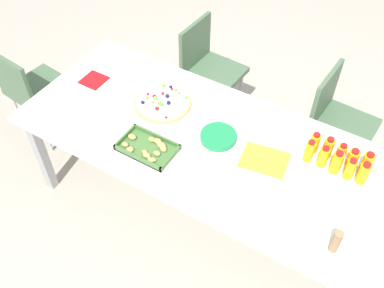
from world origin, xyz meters
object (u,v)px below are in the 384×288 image
(juice_bottle_0, at_px, (367,163))
(juice_bottle_1, at_px, (352,159))
(juice_bottle_2, at_px, (341,154))
(fruit_pizza, at_px, (163,103))
(plate_stack, at_px, (218,137))
(juice_bottle_8, at_px, (323,157))
(napkin_stack, at_px, (94,80))
(juice_bottle_9, at_px, (309,151))
(juice_bottle_3, at_px, (328,148))
(juice_bottle_4, at_px, (315,143))
(chair_near_left, at_px, (336,117))
(party_table, at_px, (217,150))
(juice_bottle_6, at_px, (350,169))
(juice_bottle_5, at_px, (363,173))
(paper_folder, at_px, (264,160))
(chair_end, at_px, (31,88))
(juice_bottle_7, at_px, (337,162))
(chair_near_right, at_px, (207,65))
(cardboard_tube, at_px, (336,241))
(snack_tray, at_px, (148,148))

(juice_bottle_0, xyz_separation_m, juice_bottle_1, (0.08, 0.00, -0.01))
(juice_bottle_2, bearing_deg, fruit_pizza, 6.30)
(juice_bottle_1, height_order, plate_stack, juice_bottle_1)
(juice_bottle_8, xyz_separation_m, plate_stack, (0.58, 0.12, -0.05))
(napkin_stack, bearing_deg, juice_bottle_9, -176.63)
(juice_bottle_3, distance_m, juice_bottle_8, 0.08)
(juice_bottle_9, bearing_deg, juice_bottle_4, -91.41)
(chair_near_left, bearing_deg, plate_stack, -29.07)
(juice_bottle_0, xyz_separation_m, fruit_pizza, (1.24, 0.12, -0.06))
(party_table, xyz_separation_m, juice_bottle_6, (-0.72, -0.15, 0.12))
(juice_bottle_2, distance_m, juice_bottle_5, 0.16)
(juice_bottle_8, xyz_separation_m, paper_folder, (0.28, 0.13, -0.06))
(chair_end, distance_m, paper_folder, 1.83)
(juice_bottle_0, relative_size, juice_bottle_7, 0.97)
(chair_end, height_order, juice_bottle_0, juice_bottle_0)
(chair_near_left, bearing_deg, juice_bottle_2, 18.21)
(fruit_pizza, relative_size, napkin_stack, 2.39)
(plate_stack, bearing_deg, chair_near_right, -56.68)
(juice_bottle_8, bearing_deg, paper_folder, 25.70)
(juice_bottle_6, height_order, juice_bottle_8, juice_bottle_8)
(chair_near_left, distance_m, juice_bottle_9, 0.73)
(juice_bottle_2, xyz_separation_m, juice_bottle_9, (0.15, 0.08, 0.01))
(chair_near_left, xyz_separation_m, juice_bottle_3, (-0.08, 0.58, 0.29))
(juice_bottle_3, height_order, juice_bottle_9, juice_bottle_9)
(napkin_stack, bearing_deg, party_table, 176.03)
(cardboard_tube, bearing_deg, juice_bottle_4, -60.63)
(juice_bottle_0, xyz_separation_m, plate_stack, (0.80, 0.20, -0.05))
(juice_bottle_0, bearing_deg, party_table, 16.69)
(juice_bottle_7, bearing_deg, juice_bottle_9, 0.04)
(chair_near_right, height_order, juice_bottle_0, juice_bottle_0)
(snack_tray, bearing_deg, napkin_stack, -25.46)
(juice_bottle_4, relative_size, juice_bottle_6, 0.98)
(chair_near_left, distance_m, napkin_stack, 1.66)
(juice_bottle_0, xyz_separation_m, snack_tray, (1.10, 0.48, -0.05))
(juice_bottle_0, relative_size, juice_bottle_6, 1.03)
(juice_bottle_2, height_order, cardboard_tube, cardboard_tube)
(juice_bottle_2, bearing_deg, juice_bottle_6, 132.01)
(juice_bottle_2, xyz_separation_m, plate_stack, (0.65, 0.20, -0.04))
(juice_bottle_1, bearing_deg, juice_bottle_9, 18.94)
(chair_end, relative_size, snack_tray, 2.53)
(juice_bottle_0, relative_size, juice_bottle_8, 1.03)
(party_table, distance_m, juice_bottle_3, 0.62)
(juice_bottle_5, bearing_deg, chair_end, 5.03)
(chair_near_right, bearing_deg, snack_tray, 15.82)
(chair_near_left, height_order, cardboard_tube, cardboard_tube)
(juice_bottle_3, relative_size, juice_bottle_4, 1.01)
(party_table, xyz_separation_m, juice_bottle_2, (-0.64, -0.24, 0.12))
(juice_bottle_6, bearing_deg, juice_bottle_2, -47.99)
(chair_near_right, height_order, chair_near_left, same)
(napkin_stack, relative_size, cardboard_tube, 1.06)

